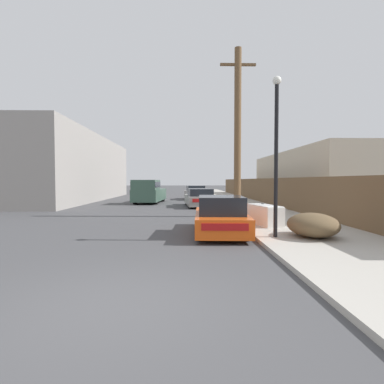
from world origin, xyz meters
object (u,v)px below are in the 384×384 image
parked_sports_car_red (220,217)px  car_parked_far (195,193)px  pickup_truck (149,192)px  street_lamp (276,145)px  brush_pile (313,225)px  utility_pole (238,130)px  car_parked_mid (200,198)px  discarded_fridge (265,215)px

parked_sports_car_red → car_parked_far: 19.05m
pickup_truck → street_lamp: bearing=115.4°
car_parked_far → brush_pile: bearing=-86.7°
brush_pile → utility_pole: bearing=101.5°
car_parked_far → street_lamp: (1.76, -20.35, 2.30)m
car_parked_mid → pickup_truck: pickup_truck is taller
car_parked_mid → car_parked_far: bearing=86.4°
parked_sports_car_red → brush_pile: bearing=-23.0°
car_parked_mid → street_lamp: bearing=-85.8°
parked_sports_car_red → pickup_truck: pickup_truck is taller
street_lamp → brush_pile: 2.71m
discarded_fridge → pickup_truck: pickup_truck is taller
parked_sports_car_red → utility_pole: utility_pole is taller
parked_sports_car_red → street_lamp: bearing=-37.3°
discarded_fridge → brush_pile: bearing=-85.4°
discarded_fridge → utility_pole: size_ratio=0.23×
parked_sports_car_red → street_lamp: size_ratio=0.88×
car_parked_far → brush_pile: car_parked_far is taller
pickup_truck → street_lamp: size_ratio=1.11×
discarded_fridge → utility_pole: utility_pole is taller
pickup_truck → car_parked_mid: bearing=146.3°
pickup_truck → brush_pile: 16.93m
parked_sports_car_red → car_parked_far: car_parked_far is taller
discarded_fridge → parked_sports_car_red: 2.29m
parked_sports_car_red → pickup_truck: size_ratio=0.79×
pickup_truck → brush_pile: (6.90, -15.45, -0.46)m
pickup_truck → discarded_fridge: bearing=120.4°
pickup_truck → utility_pole: bearing=126.3°
pickup_truck → parked_sports_car_red: bearing=111.6°
utility_pole → car_parked_mid: bearing=105.0°
discarded_fridge → utility_pole: (-0.46, 3.55, 3.90)m
brush_pile → discarded_fridge: bearing=107.0°
car_parked_mid → brush_pile: car_parked_mid is taller
car_parked_mid → parked_sports_car_red: bearing=-92.8°
car_parked_far → utility_pole: utility_pole is taller
discarded_fridge → utility_pole: bearing=84.9°
brush_pile → street_lamp: bearing=179.5°
discarded_fridge → car_parked_far: car_parked_far is taller
pickup_truck → street_lamp: (5.74, -15.44, 1.99)m
car_parked_mid → discarded_fridge: bearing=-81.6°
car_parked_far → brush_pile: size_ratio=2.47×
parked_sports_car_red → pickup_truck: bearing=109.6°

